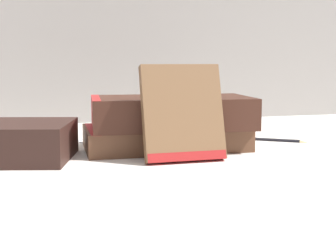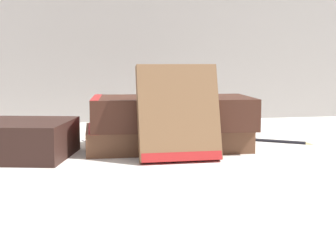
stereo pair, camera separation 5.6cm
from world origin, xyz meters
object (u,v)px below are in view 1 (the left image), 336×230
object	(u,v)px
book_leaning_front	(182,116)
fountain_pen	(271,138)
pocket_watch	(187,94)
book_flat_bottom	(164,137)
book_flat_top	(168,112)
reading_glasses	(104,138)

from	to	relation	value
book_leaning_front	fountain_pen	xyz separation A→B (m)	(0.19, 0.11, -0.06)
book_leaning_front	pocket_watch	distance (m)	0.10
book_flat_bottom	fountain_pen	world-z (taller)	book_flat_bottom
book_flat_top	pocket_watch	bearing A→B (deg)	11.17
pocket_watch	fountain_pen	world-z (taller)	pocket_watch
book_leaning_front	pocket_watch	size ratio (longest dim) A/B	2.14
reading_glasses	pocket_watch	bearing A→B (deg)	-67.87
book_leaning_front	reading_glasses	bearing A→B (deg)	111.47
book_flat_bottom	book_leaning_front	distance (m)	0.10
book_flat_top	book_leaning_front	xyz separation A→B (m)	(-0.00, -0.08, 0.00)
book_leaning_front	fountain_pen	size ratio (longest dim) A/B	1.23
book_leaning_front	reading_glasses	size ratio (longest dim) A/B	1.19
pocket_watch	fountain_pen	size ratio (longest dim) A/B	0.57
pocket_watch	reading_glasses	xyz separation A→B (m)	(-0.12, 0.12, -0.08)
book_flat_top	pocket_watch	xyz separation A→B (m)	(0.03, 0.00, 0.03)
book_flat_bottom	reading_glasses	distance (m)	0.14
book_flat_top	reading_glasses	world-z (taller)	book_flat_top
book_flat_bottom	book_flat_top	bearing A→B (deg)	-67.48
book_flat_bottom	book_leaning_front	bearing A→B (deg)	-87.87
book_flat_top	pocket_watch	distance (m)	0.04
pocket_watch	book_flat_bottom	bearing A→B (deg)	168.77
book_flat_bottom	reading_glasses	world-z (taller)	book_flat_bottom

